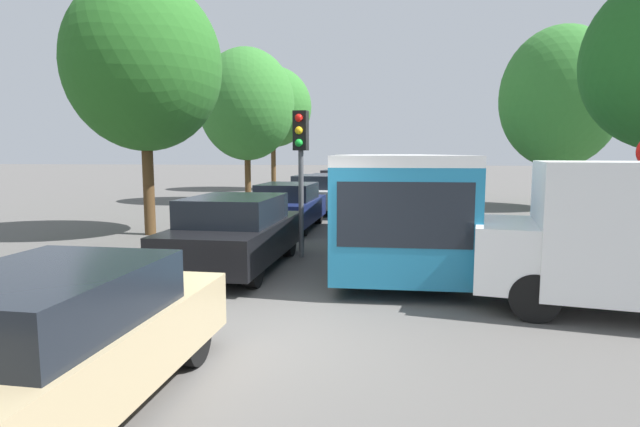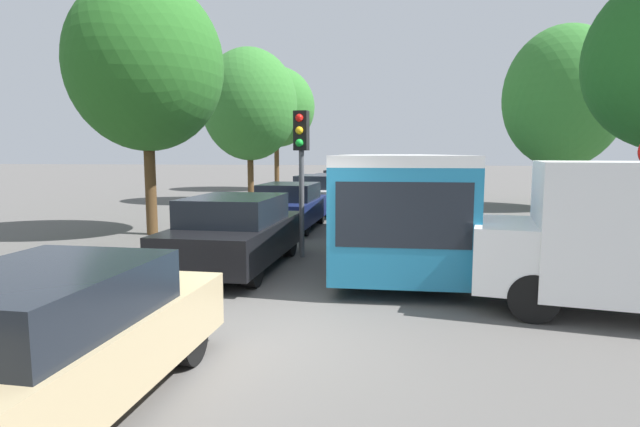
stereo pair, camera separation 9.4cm
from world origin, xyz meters
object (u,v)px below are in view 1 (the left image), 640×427
object	(u,v)px
tree_left_far	(245,107)
traffic_light	(301,151)
city_bus_rear	(352,166)
queued_car_black	(236,232)
articulated_bus	(393,187)
tree_left_distant	(273,107)
queued_car_green	(327,186)
queued_car_silver	(317,193)
tree_left_mid	(144,66)
queued_car_tan	(54,344)
queued_car_navy	(288,206)
queued_car_red	(335,180)
tree_right_mid	(560,98)

from	to	relation	value
tree_left_far	traffic_light	bearing A→B (deg)	-68.52
city_bus_rear	queued_car_black	xyz separation A→B (m)	(0.05, -34.38, -0.58)
articulated_bus	tree_left_far	bearing A→B (deg)	-139.73
tree_left_distant	queued_car_green	bearing A→B (deg)	-54.98
queued_car_silver	tree_left_mid	distance (m)	8.93
city_bus_rear	queued_car_green	distance (m)	18.07
articulated_bus	tree_left_mid	bearing A→B (deg)	-76.74
queued_car_black	queued_car_tan	bearing A→B (deg)	-176.53
queued_car_navy	tree_left_distant	size ratio (longest dim) A/B	0.53
queued_car_red	tree_left_distant	world-z (taller)	tree_left_distant
queued_car_black	queued_car_green	xyz separation A→B (m)	(-0.10, 16.32, -0.09)
queued_car_green	tree_right_mid	distance (m)	11.78
tree_left_distant	traffic_light	bearing A→B (deg)	-75.21
queued_car_navy	traffic_light	xyz separation A→B (m)	(1.19, -4.38, 1.75)
queued_car_black	tree_right_mid	world-z (taller)	tree_right_mid
city_bus_rear	queued_car_tan	size ratio (longest dim) A/B	2.67
queued_car_navy	tree_right_mid	size ratio (longest dim) A/B	0.54
traffic_light	queued_car_navy	bearing A→B (deg)	-157.17
queued_car_black	tree_left_distant	world-z (taller)	tree_left_distant
articulated_bus	queued_car_tan	xyz separation A→B (m)	(-3.12, -11.89, -0.66)
articulated_bus	tree_right_mid	xyz separation A→B (m)	(7.18, 7.49, 3.47)
city_bus_rear	queued_car_tan	xyz separation A→B (m)	(0.24, -40.46, -0.64)
queued_car_silver	queued_car_green	xyz separation A→B (m)	(-0.28, 5.61, -0.08)
queued_car_red	tree_left_far	xyz separation A→B (m)	(-3.57, -8.02, 3.98)
city_bus_rear	tree_left_distant	xyz separation A→B (m)	(-4.40, -11.85, 4.09)
queued_car_silver	tree_left_mid	xyz separation A→B (m)	(-4.12, -6.72, 4.19)
articulated_bus	city_bus_rear	size ratio (longest dim) A/B	1.46
city_bus_rear	queued_car_black	world-z (taller)	city_bus_rear
articulated_bus	queued_car_black	distance (m)	6.72
tree_left_mid	queued_car_black	bearing A→B (deg)	-45.42
queued_car_red	articulated_bus	bearing A→B (deg)	-165.86
tree_left_far	queued_car_tan	bearing A→B (deg)	-78.62
tree_left_distant	queued_car_navy	bearing A→B (deg)	-75.33
queued_car_silver	traffic_light	xyz separation A→B (m)	(0.97, -9.38, 1.72)
tree_left_distant	tree_right_mid	distance (m)	17.57
queued_car_silver	queued_car_navy	bearing A→B (deg)	179.05
queued_car_black	traffic_light	world-z (taller)	traffic_light
articulated_bus	traffic_light	xyz separation A→B (m)	(-2.17, -4.47, 1.12)
queued_car_tan	queued_car_black	bearing A→B (deg)	3.47
queued_car_silver	queued_car_red	world-z (taller)	queued_car_silver
articulated_bus	city_bus_rear	xyz separation A→B (m)	(-3.37, 28.57, -0.02)
tree_left_far	tree_right_mid	world-z (taller)	tree_right_mid
queued_car_red	traffic_light	bearing A→B (deg)	-174.40
queued_car_black	tree_left_far	size ratio (longest dim) A/B	0.60
tree_left_distant	tree_right_mid	xyz separation A→B (m)	(14.94, -9.23, -0.61)
queued_car_tan	tree_right_mid	bearing A→B (deg)	-26.36
queued_car_black	traffic_light	distance (m)	2.46
articulated_bus	queued_car_tan	bearing A→B (deg)	-15.47
queued_car_red	traffic_light	size ratio (longest dim) A/B	1.18
city_bus_rear	tree_left_far	world-z (taller)	tree_left_far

